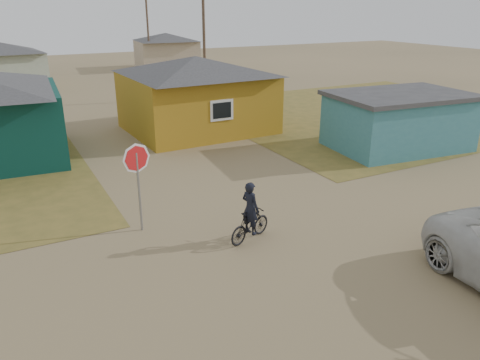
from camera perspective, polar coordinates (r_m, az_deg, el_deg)
name	(u,v)px	position (r m, az deg, el deg)	size (l,w,h in m)	color
ground	(315,254)	(13.06, 9.11, -8.95)	(120.00, 120.00, 0.00)	#8E7852
grass_ne	(371,112)	(31.08, 15.74, 8.00)	(20.00, 18.00, 0.00)	olive
house_yellow	(197,93)	(25.24, -5.29, 10.53)	(7.72, 6.76, 3.90)	#A67819
shed_turquoise	(398,120)	(23.20, 18.75, 6.89)	(6.71, 4.93, 2.60)	teal
house_pale_west	(2,65)	(43.21, -26.99, 12.44)	(7.04, 6.15, 3.60)	#A3AD95
house_beige_east	(166,50)	(52.04, -8.95, 15.39)	(6.95, 6.05, 3.60)	tan
utility_pole_near	(204,39)	(33.86, -4.41, 16.75)	(1.40, 0.20, 8.00)	brown
utility_pole_far	(148,29)	(49.21, -11.17, 17.63)	(1.40, 0.20, 8.00)	brown
stop_sign	(137,168)	(13.76, -12.42, 1.43)	(0.89, 0.15, 2.72)	gray
cyclist	(250,219)	(13.36, 1.24, -4.82)	(1.63, 0.95, 1.78)	black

